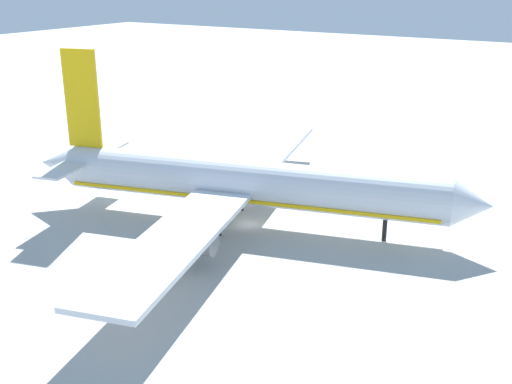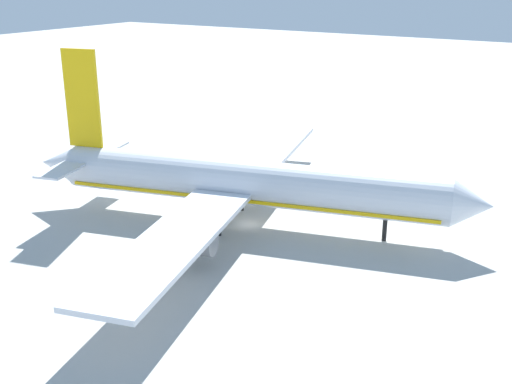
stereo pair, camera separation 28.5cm
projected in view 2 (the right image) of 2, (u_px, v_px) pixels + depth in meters
ground_plane at (249, 224)px, 99.05m from camera, size 600.00×600.00×0.00m
airliner at (241, 183)px, 97.17m from camera, size 72.83×81.34×26.58m
traffic_cone_0 at (117, 157)px, 134.00m from camera, size 0.36×0.36×0.55m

